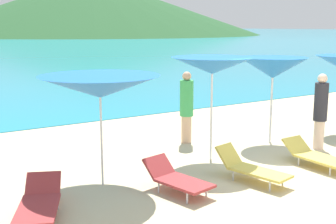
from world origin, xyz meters
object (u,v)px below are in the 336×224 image
(lounge_chair_3, at_px, (39,202))
(beachgoer_1, at_px, (187,105))
(umbrella_2, at_px, (100,87))
(umbrella_4, at_px, (273,68))
(lounge_chair_5, at_px, (177,178))
(lounge_chair_1, at_px, (316,155))
(beachgoer_2, at_px, (320,109))
(umbrella_3, at_px, (212,66))
(lounge_chair_0, at_px, (251,167))

(lounge_chair_3, height_order, beachgoer_1, beachgoer_1)
(umbrella_2, height_order, umbrella_4, umbrella_4)
(lounge_chair_5, bearing_deg, lounge_chair_1, -17.70)
(beachgoer_1, bearing_deg, lounge_chair_5, -6.19)
(beachgoer_1, bearing_deg, beachgoer_2, 78.18)
(lounge_chair_5, bearing_deg, umbrella_3, 23.98)
(umbrella_4, relative_size, beachgoer_1, 1.20)
(umbrella_4, bearing_deg, lounge_chair_3, -168.18)
(umbrella_4, xyz_separation_m, lounge_chair_3, (-6.55, -1.37, -1.73))
(lounge_chair_5, height_order, beachgoer_2, beachgoer_2)
(umbrella_3, distance_m, lounge_chair_1, 3.01)
(umbrella_4, xyz_separation_m, beachgoer_1, (-1.88, 1.18, -0.98))
(umbrella_4, bearing_deg, lounge_chair_0, -142.08)
(lounge_chair_0, distance_m, lounge_chair_3, 4.08)
(umbrella_2, height_order, lounge_chair_1, umbrella_2)
(lounge_chair_0, distance_m, beachgoer_2, 3.26)
(lounge_chair_0, height_order, lounge_chair_3, lounge_chair_0)
(lounge_chair_5, relative_size, beachgoer_1, 0.78)
(lounge_chair_3, xyz_separation_m, lounge_chair_5, (2.46, -0.31, 0.03))
(umbrella_4, height_order, beachgoer_2, umbrella_4)
(umbrella_4, relative_size, lounge_chair_3, 1.34)
(lounge_chair_0, height_order, beachgoer_1, beachgoer_1)
(lounge_chair_0, xyz_separation_m, lounge_chair_3, (-4.04, 0.59, -0.03))
(umbrella_3, height_order, beachgoer_2, umbrella_3)
(beachgoer_1, xyz_separation_m, beachgoer_2, (2.43, -2.30, 0.02))
(umbrella_2, distance_m, beachgoer_2, 5.73)
(lounge_chair_0, bearing_deg, umbrella_3, 69.25)
(beachgoer_1, bearing_deg, lounge_chair_3, -29.80)
(umbrella_2, relative_size, umbrella_4, 1.04)
(umbrella_3, relative_size, beachgoer_2, 1.24)
(umbrella_3, bearing_deg, beachgoer_1, 75.78)
(lounge_chair_3, height_order, lounge_chair_5, lounge_chair_5)
(lounge_chair_1, relative_size, beachgoer_1, 0.83)
(umbrella_2, height_order, beachgoer_2, umbrella_2)
(lounge_chair_3, relative_size, lounge_chair_5, 1.15)
(lounge_chair_0, xyz_separation_m, lounge_chair_5, (-1.58, 0.28, -0.00))
(lounge_chair_1, bearing_deg, beachgoer_1, 110.08)
(umbrella_3, bearing_deg, lounge_chair_3, -166.77)
(lounge_chair_1, relative_size, lounge_chair_5, 1.07)
(umbrella_2, bearing_deg, beachgoer_1, 28.52)
(lounge_chair_5, bearing_deg, lounge_chair_0, -21.81)
(lounge_chair_0, bearing_deg, lounge_chair_1, -14.41)
(lounge_chair_3, bearing_deg, umbrella_2, 53.05)
(umbrella_3, xyz_separation_m, beachgoer_1, (0.39, 1.54, -1.17))
(lounge_chair_3, bearing_deg, beachgoer_1, 52.90)
(lounge_chair_1, bearing_deg, lounge_chair_3, 172.81)
(umbrella_4, distance_m, beachgoer_2, 1.58)
(lounge_chair_0, xyz_separation_m, lounge_chair_1, (1.86, -0.08, -0.03))
(umbrella_4, distance_m, lounge_chair_5, 4.74)
(umbrella_2, bearing_deg, lounge_chair_0, -28.57)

